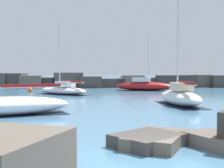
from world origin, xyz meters
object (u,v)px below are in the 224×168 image
sailboat_moored_0 (180,97)px  sailboat_moored_1 (144,86)px  sailboat_moored_5 (6,106)px  mooring_buoy_orange_near (30,90)px  sailboat_moored_2 (63,90)px

sailboat_moored_0 → sailboat_moored_1: sailboat_moored_0 is taller
sailboat_moored_5 → sailboat_moored_0: bearing=22.7°
sailboat_moored_1 → mooring_buoy_orange_near: 15.89m
sailboat_moored_2 → mooring_buoy_orange_near: 6.97m
sailboat_moored_0 → sailboat_moored_5: bearing=-157.3°
sailboat_moored_2 → mooring_buoy_orange_near: (-4.89, 4.96, -0.25)m
sailboat_moored_0 → sailboat_moored_1: 19.75m
sailboat_moored_0 → sailboat_moored_2: (-10.58, 12.70, -0.13)m
sailboat_moored_2 → sailboat_moored_1: bearing=33.0°
sailboat_moored_5 → mooring_buoy_orange_near: (-3.14, 22.83, -0.30)m
sailboat_moored_2 → sailboat_moored_5: size_ratio=0.95×
sailboat_moored_0 → sailboat_moored_5: sailboat_moored_5 is taller
sailboat_moored_0 → mooring_buoy_orange_near: size_ratio=10.80×
sailboat_moored_0 → sailboat_moored_1: size_ratio=1.03×
sailboat_moored_0 → sailboat_moored_5: 13.38m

